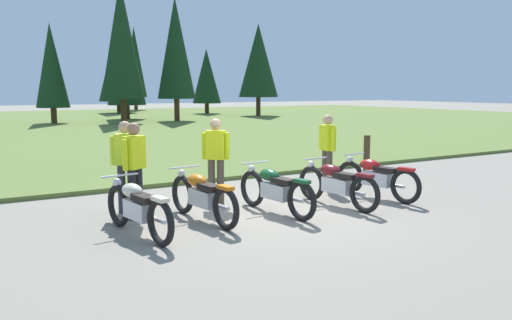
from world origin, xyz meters
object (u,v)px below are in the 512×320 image
object	(u,v)px
motorcycle_cream	(138,208)
motorcycle_british_green	(275,189)
motorcycle_maroon	(336,184)
motorcycle_orange	(202,196)
motorcycle_red	(376,177)
rider_with_back_turned	(135,165)
trail_marker_post	(367,154)
rider_in_hivis_vest	(327,147)
rider_checking_bike	(126,161)
rider_near_row_end	(216,156)

from	to	relation	value
motorcycle_cream	motorcycle_british_green	xyz separation A→B (m)	(2.59, 0.15, 0.00)
motorcycle_maroon	motorcycle_orange	bearing A→B (deg)	174.50
motorcycle_maroon	motorcycle_red	size ratio (longest dim) A/B	1.00
motorcycle_orange	motorcycle_red	world-z (taller)	same
rider_with_back_turned	motorcycle_red	bearing A→B (deg)	-10.08
motorcycle_british_green	trail_marker_post	xyz separation A→B (m)	(4.52, 2.53, 0.07)
rider_in_hivis_vest	trail_marker_post	size ratio (longest dim) A/B	1.64
motorcycle_cream	rider_checking_bike	bearing A→B (deg)	79.37
motorcycle_british_green	motorcycle_maroon	bearing A→B (deg)	-4.81
rider_with_back_turned	motorcycle_maroon	bearing A→B (deg)	-15.36
motorcycle_cream	motorcycle_orange	xyz separation A→B (m)	(1.22, 0.30, 0.00)
motorcycle_cream	rider_in_hivis_vest	world-z (taller)	rider_in_hivis_vest
rider_checking_bike	rider_near_row_end	bearing A→B (deg)	-4.33
motorcycle_cream	motorcycle_orange	size ratio (longest dim) A/B	1.00
rider_with_back_turned	rider_near_row_end	bearing A→B (deg)	12.17
motorcycle_maroon	trail_marker_post	xyz separation A→B (m)	(3.19, 2.64, 0.07)
rider_in_hivis_vest	rider_with_back_turned	bearing A→B (deg)	-174.53
motorcycle_cream	rider_with_back_turned	world-z (taller)	rider_with_back_turned
trail_marker_post	rider_checking_bike	bearing A→B (deg)	-170.52
motorcycle_british_green	rider_near_row_end	xyz separation A→B (m)	(-0.57, 1.26, 0.51)
rider_checking_bike	trail_marker_post	size ratio (longest dim) A/B	1.64
rider_checking_bike	rider_in_hivis_vest	xyz separation A→B (m)	(4.53, -0.07, 0.00)
rider_near_row_end	trail_marker_post	size ratio (longest dim) A/B	1.64
rider_checking_bike	trail_marker_post	xyz separation A→B (m)	(6.82, 1.14, -0.44)
motorcycle_british_green	rider_checking_bike	size ratio (longest dim) A/B	1.26
motorcycle_cream	motorcycle_maroon	distance (m)	3.91
motorcycle_british_green	rider_checking_bike	xyz separation A→B (m)	(-2.30, 1.39, 0.51)
rider_checking_bike	trail_marker_post	world-z (taller)	rider_checking_bike
motorcycle_cream	motorcycle_maroon	size ratio (longest dim) A/B	1.00
trail_marker_post	motorcycle_red	bearing A→B (deg)	-129.12
motorcycle_cream	rider_checking_bike	world-z (taller)	rider_checking_bike
rider_with_back_turned	motorcycle_british_green	bearing A→B (deg)	-21.01
motorcycle_cream	trail_marker_post	bearing A→B (deg)	20.63
rider_with_back_turned	rider_in_hivis_vest	distance (m)	4.54
motorcycle_maroon	rider_near_row_end	distance (m)	2.39
motorcycle_maroon	motorcycle_cream	bearing A→B (deg)	-179.43
motorcycle_orange	motorcycle_maroon	bearing A→B (deg)	-5.50
rider_in_hivis_vest	rider_checking_bike	bearing A→B (deg)	179.10
motorcycle_red	rider_checking_bike	bearing A→B (deg)	164.20
motorcycle_cream	trail_marker_post	xyz separation A→B (m)	(7.11, 2.68, 0.07)
motorcycle_british_green	motorcycle_red	bearing A→B (deg)	0.74
motorcycle_british_green	motorcycle_orange	bearing A→B (deg)	173.84
motorcycle_british_green	trail_marker_post	size ratio (longest dim) A/B	2.07
trail_marker_post	motorcycle_british_green	bearing A→B (deg)	-150.78
motorcycle_british_green	rider_in_hivis_vest	xyz separation A→B (m)	(2.22, 1.32, 0.51)
rider_near_row_end	rider_in_hivis_vest	bearing A→B (deg)	1.24
motorcycle_orange	motorcycle_red	size ratio (longest dim) A/B	1.00
motorcycle_orange	rider_with_back_turned	size ratio (longest dim) A/B	1.26
motorcycle_orange	rider_checking_bike	bearing A→B (deg)	126.93
motorcycle_maroon	motorcycle_british_green	bearing A→B (deg)	175.19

